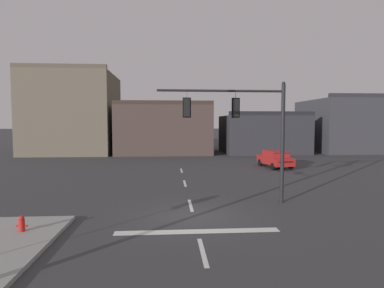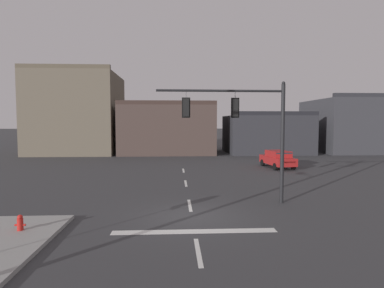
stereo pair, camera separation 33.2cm
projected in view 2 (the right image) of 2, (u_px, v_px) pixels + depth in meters
name	position (u px, v px, depth m)	size (l,w,h in m)	color
ground_plane	(192.00, 217.00, 14.66)	(400.00, 400.00, 0.00)	#353538
stop_bar_paint	(195.00, 231.00, 12.67)	(6.40, 0.50, 0.01)	silver
lane_centreline	(190.00, 205.00, 16.65)	(0.16, 26.40, 0.01)	silver
signal_mast_near_side	(246.00, 121.00, 16.77)	(6.61, 0.40, 6.32)	black
car_lot_nearside	(278.00, 159.00, 30.26)	(2.33, 4.61, 1.61)	#A81E1E
fire_hydrant	(20.00, 226.00, 12.35)	(0.40, 0.30, 0.75)	red
building_row	(192.00, 124.00, 45.93)	(48.90, 12.77, 11.16)	#665B4C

